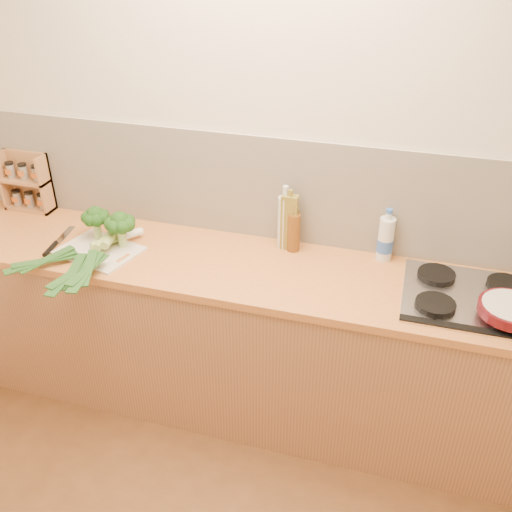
{
  "coord_description": "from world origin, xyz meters",
  "views": [
    {
      "loc": [
        0.68,
        -1.0,
        2.35
      ],
      "look_at": [
        0.07,
        1.1,
        1.02
      ],
      "focal_mm": 40.0,
      "sensor_mm": 36.0,
      "label": 1
    }
  ],
  "objects": [
    {
      "name": "leek_mid",
      "position": [
        -0.72,
        1.06,
        0.95
      ],
      "size": [
        0.11,
        0.69,
        0.04
      ],
      "rotation": [
        0.0,
        0.0,
        0.03
      ],
      "color": "white",
      "rests_on": "chopping_board"
    },
    {
      "name": "spice_rack",
      "position": [
        -1.35,
        1.44,
        1.04
      ],
      "size": [
        0.27,
        0.11,
        0.33
      ],
      "color": "#B37D4C",
      "rests_on": "counter"
    },
    {
      "name": "glass_bottle",
      "position": [
        0.13,
        1.42,
        1.04
      ],
      "size": [
        0.07,
        0.07,
        0.33
      ],
      "color": "silver",
      "rests_on": "counter"
    },
    {
      "name": "water_bottle",
      "position": [
        0.62,
        1.44,
        1.0
      ],
      "size": [
        0.08,
        0.08,
        0.25
      ],
      "color": "silver",
      "rests_on": "counter"
    },
    {
      "name": "chopping_board",
      "position": [
        -0.74,
        1.11,
        0.91
      ],
      "size": [
        0.44,
        0.37,
        0.01
      ],
      "primitive_type": "cube",
      "rotation": [
        0.0,
        0.0,
        -0.26
      ],
      "color": "beige",
      "rests_on": "counter"
    },
    {
      "name": "counter",
      "position": [
        0.0,
        1.2,
        0.45
      ],
      "size": [
        3.2,
        0.62,
        0.9
      ],
      "color": "#A36D44",
      "rests_on": "ground"
    },
    {
      "name": "amber_bottle",
      "position": [
        0.18,
        1.4,
        1.0
      ],
      "size": [
        0.06,
        0.06,
        0.25
      ],
      "color": "brown",
      "rests_on": "counter"
    },
    {
      "name": "gas_hob",
      "position": [
        1.02,
        1.2,
        0.91
      ],
      "size": [
        0.58,
        0.5,
        0.04
      ],
      "color": "silver",
      "rests_on": "counter"
    },
    {
      "name": "chefs_knife",
      "position": [
        -0.98,
        1.09,
        0.91
      ],
      "size": [
        0.07,
        0.32,
        0.02
      ],
      "rotation": [
        0.0,
        0.0,
        0.13
      ],
      "color": "silver",
      "rests_on": "counter"
    },
    {
      "name": "room_shell",
      "position": [
        0.0,
        1.49,
        1.17
      ],
      "size": [
        3.5,
        3.5,
        3.5
      ],
      "color": "beige",
      "rests_on": "ground"
    },
    {
      "name": "leek_front",
      "position": [
        -0.77,
        1.1,
        0.93
      ],
      "size": [
        0.46,
        0.57,
        0.04
      ],
      "rotation": [
        0.0,
        0.0,
        -0.67
      ],
      "color": "white",
      "rests_on": "chopping_board"
    },
    {
      "name": "broccoli_right",
      "position": [
        -0.64,
        1.18,
        1.04
      ],
      "size": [
        0.15,
        0.15,
        0.19
      ],
      "color": "#AACC77",
      "rests_on": "chopping_board"
    },
    {
      "name": "skillet",
      "position": [
        1.16,
        1.08,
        0.96
      ],
      "size": [
        0.38,
        0.26,
        0.04
      ],
      "rotation": [
        0.0,
        0.0,
        0.25
      ],
      "color": "#500D13",
      "rests_on": "gas_hob"
    },
    {
      "name": "leek_back",
      "position": [
        -0.67,
        1.03,
        0.97
      ],
      "size": [
        0.15,
        0.61,
        0.04
      ],
      "rotation": [
        0.0,
        0.0,
        0.15
      ],
      "color": "white",
      "rests_on": "chopping_board"
    },
    {
      "name": "broccoli_left",
      "position": [
        -0.8,
        1.22,
        1.03
      ],
      "size": [
        0.14,
        0.14,
        0.18
      ],
      "color": "#AACC77",
      "rests_on": "chopping_board"
    },
    {
      "name": "oil_tin",
      "position": [
        0.15,
        1.41,
        1.05
      ],
      "size": [
        0.08,
        0.05,
        0.32
      ],
      "color": "olive",
      "rests_on": "counter"
    }
  ]
}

